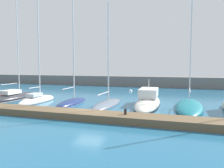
{
  "coord_description": "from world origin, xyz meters",
  "views": [
    {
      "loc": [
        7.68,
        -17.34,
        4.23
      ],
      "look_at": [
        0.38,
        5.46,
        2.26
      ],
      "focal_mm": 34.36,
      "sensor_mm": 36.0,
      "label": 1
    }
  ],
  "objects_px": {
    "sailboat_charcoal_second": "(13,97)",
    "motorboat_ivory_sixth": "(148,101)",
    "sailboat_teal_seventh": "(189,106)",
    "dock_bollard": "(125,112)",
    "sailboat_white_third": "(37,100)",
    "sailboat_navy_fourth": "(72,102)",
    "mooring_buoy_white": "(130,91)",
    "mooring_buoy_red": "(149,92)",
    "sailboat_slate_fifth": "(107,104)"
  },
  "relations": [
    {
      "from": "sailboat_slate_fifth",
      "to": "motorboat_ivory_sixth",
      "type": "height_order",
      "value": "sailboat_slate_fifth"
    },
    {
      "from": "sailboat_teal_seventh",
      "to": "mooring_buoy_red",
      "type": "distance_m",
      "value": 13.99
    },
    {
      "from": "sailboat_charcoal_second",
      "to": "dock_bollard",
      "type": "distance_m",
      "value": 17.73
    },
    {
      "from": "sailboat_slate_fifth",
      "to": "mooring_buoy_red",
      "type": "relative_size",
      "value": 15.28
    },
    {
      "from": "sailboat_charcoal_second",
      "to": "sailboat_navy_fourth",
      "type": "distance_m",
      "value": 8.86
    },
    {
      "from": "sailboat_charcoal_second",
      "to": "sailboat_white_third",
      "type": "bearing_deg",
      "value": -102.79
    },
    {
      "from": "sailboat_charcoal_second",
      "to": "sailboat_teal_seventh",
      "type": "distance_m",
      "value": 21.36
    },
    {
      "from": "sailboat_navy_fourth",
      "to": "sailboat_slate_fifth",
      "type": "relative_size",
      "value": 1.23
    },
    {
      "from": "sailboat_slate_fifth",
      "to": "sailboat_charcoal_second",
      "type": "bearing_deg",
      "value": 87.58
    },
    {
      "from": "sailboat_teal_seventh",
      "to": "mooring_buoy_white",
      "type": "distance_m",
      "value": 15.52
    },
    {
      "from": "sailboat_navy_fourth",
      "to": "sailboat_slate_fifth",
      "type": "xyz_separation_m",
      "value": [
        4.16,
        0.22,
        -0.01
      ]
    },
    {
      "from": "mooring_buoy_white",
      "to": "sailboat_charcoal_second",
      "type": "bearing_deg",
      "value": -133.37
    },
    {
      "from": "sailboat_white_third",
      "to": "sailboat_navy_fourth",
      "type": "height_order",
      "value": "sailboat_navy_fourth"
    },
    {
      "from": "sailboat_white_third",
      "to": "sailboat_charcoal_second",
      "type": "bearing_deg",
      "value": 77.51
    },
    {
      "from": "sailboat_teal_seventh",
      "to": "dock_bollard",
      "type": "distance_m",
      "value": 8.5
    },
    {
      "from": "mooring_buoy_white",
      "to": "sailboat_teal_seventh",
      "type": "bearing_deg",
      "value": -54.82
    },
    {
      "from": "sailboat_navy_fourth",
      "to": "mooring_buoy_white",
      "type": "height_order",
      "value": "sailboat_navy_fourth"
    },
    {
      "from": "sailboat_charcoal_second",
      "to": "motorboat_ivory_sixth",
      "type": "bearing_deg",
      "value": -86.14
    },
    {
      "from": "sailboat_navy_fourth",
      "to": "dock_bollard",
      "type": "relative_size",
      "value": 31.8
    },
    {
      "from": "sailboat_white_third",
      "to": "sailboat_teal_seventh",
      "type": "bearing_deg",
      "value": -83.86
    },
    {
      "from": "sailboat_charcoal_second",
      "to": "motorboat_ivory_sixth",
      "type": "height_order",
      "value": "sailboat_charcoal_second"
    },
    {
      "from": "sailboat_charcoal_second",
      "to": "sailboat_teal_seventh",
      "type": "xyz_separation_m",
      "value": [
        21.35,
        0.46,
        -0.09
      ]
    },
    {
      "from": "sailboat_teal_seventh",
      "to": "dock_bollard",
      "type": "height_order",
      "value": "sailboat_teal_seventh"
    },
    {
      "from": "dock_bollard",
      "to": "sailboat_slate_fifth",
      "type": "bearing_deg",
      "value": 120.77
    },
    {
      "from": "sailboat_charcoal_second",
      "to": "motorboat_ivory_sixth",
      "type": "relative_size",
      "value": 1.35
    },
    {
      "from": "sailboat_teal_seventh",
      "to": "mooring_buoy_red",
      "type": "relative_size",
      "value": 20.15
    },
    {
      "from": "sailboat_slate_fifth",
      "to": "motorboat_ivory_sixth",
      "type": "bearing_deg",
      "value": -69.65
    },
    {
      "from": "sailboat_charcoal_second",
      "to": "sailboat_navy_fourth",
      "type": "bearing_deg",
      "value": -94.53
    },
    {
      "from": "motorboat_ivory_sixth",
      "to": "sailboat_white_third",
      "type": "bearing_deg",
      "value": 96.98
    },
    {
      "from": "sailboat_charcoal_second",
      "to": "dock_bollard",
      "type": "height_order",
      "value": "sailboat_charcoal_second"
    },
    {
      "from": "mooring_buoy_white",
      "to": "mooring_buoy_red",
      "type": "bearing_deg",
      "value": 1.12
    },
    {
      "from": "sailboat_navy_fourth",
      "to": "mooring_buoy_red",
      "type": "distance_m",
      "value": 15.56
    },
    {
      "from": "sailboat_slate_fifth",
      "to": "dock_bollard",
      "type": "relative_size",
      "value": 25.83
    },
    {
      "from": "sailboat_navy_fourth",
      "to": "sailboat_teal_seventh",
      "type": "xyz_separation_m",
      "value": [
        12.53,
        1.27,
        0.02
      ]
    },
    {
      "from": "sailboat_charcoal_second",
      "to": "mooring_buoy_white",
      "type": "distance_m",
      "value": 18.08
    },
    {
      "from": "motorboat_ivory_sixth",
      "to": "mooring_buoy_white",
      "type": "relative_size",
      "value": 16.09
    },
    {
      "from": "sailboat_navy_fourth",
      "to": "sailboat_charcoal_second",
      "type": "bearing_deg",
      "value": 83.26
    },
    {
      "from": "dock_bollard",
      "to": "sailboat_teal_seventh",
      "type": "bearing_deg",
      "value": 55.01
    },
    {
      "from": "sailboat_white_third",
      "to": "sailboat_teal_seventh",
      "type": "distance_m",
      "value": 17.01
    },
    {
      "from": "sailboat_navy_fourth",
      "to": "mooring_buoy_white",
      "type": "relative_size",
      "value": 22.6
    },
    {
      "from": "sailboat_white_third",
      "to": "sailboat_navy_fourth",
      "type": "distance_m",
      "value": 4.41
    },
    {
      "from": "sailboat_navy_fourth",
      "to": "sailboat_slate_fifth",
      "type": "bearing_deg",
      "value": -88.49
    },
    {
      "from": "sailboat_charcoal_second",
      "to": "sailboat_white_third",
      "type": "height_order",
      "value": "sailboat_white_third"
    },
    {
      "from": "mooring_buoy_white",
      "to": "sailboat_white_third",
      "type": "bearing_deg",
      "value": -119.39
    },
    {
      "from": "sailboat_slate_fifth",
      "to": "mooring_buoy_white",
      "type": "relative_size",
      "value": 18.36
    },
    {
      "from": "sailboat_charcoal_second",
      "to": "sailboat_white_third",
      "type": "distance_m",
      "value": 4.54
    },
    {
      "from": "sailboat_slate_fifth",
      "to": "sailboat_white_third",
      "type": "bearing_deg",
      "value": 93.33
    },
    {
      "from": "sailboat_navy_fourth",
      "to": "sailboat_teal_seventh",
      "type": "relative_size",
      "value": 0.93
    },
    {
      "from": "sailboat_navy_fourth",
      "to": "dock_bollard",
      "type": "height_order",
      "value": "sailboat_navy_fourth"
    },
    {
      "from": "mooring_buoy_white",
      "to": "motorboat_ivory_sixth",
      "type": "bearing_deg",
      "value": -68.79
    }
  ]
}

